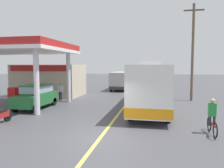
# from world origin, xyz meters

# --- Properties ---
(ground) EXTENTS (120.00, 120.00, 0.00)m
(ground) POSITION_xyz_m (0.00, 20.00, 0.00)
(ground) COLOR #424247
(lane_divider_stripe) EXTENTS (0.16, 50.00, 0.01)m
(lane_divider_stripe) POSITION_xyz_m (0.00, 15.00, 0.00)
(lane_divider_stripe) COLOR #D8CC4C
(lane_divider_stripe) RESTS_ON ground
(coach_bus_main) EXTENTS (2.60, 11.04, 3.69)m
(coach_bus_main) POSITION_xyz_m (2.08, 7.13, 1.72)
(coach_bus_main) COLOR white
(coach_bus_main) RESTS_ON ground
(gas_station_roadside) EXTENTS (9.10, 11.95, 5.10)m
(gas_station_roadside) POSITION_xyz_m (-9.01, 10.40, 2.63)
(gas_station_roadside) COLOR #B21E1E
(gas_station_roadside) RESTS_ON ground
(car_at_pump) EXTENTS (1.70, 4.20, 1.82)m
(car_at_pump) POSITION_xyz_m (-6.58, 5.55, 1.01)
(car_at_pump) COLOR #1E602D
(car_at_pump) RESTS_ON ground
(minibus_opposing_lane) EXTENTS (2.04, 6.13, 2.44)m
(minibus_opposing_lane) POSITION_xyz_m (-2.26, 19.65, 1.47)
(minibus_opposing_lane) COLOR #A5A5AD
(minibus_opposing_lane) RESTS_ON ground
(cyclist_on_shoulder) EXTENTS (0.34, 1.82, 1.72)m
(cyclist_on_shoulder) POSITION_xyz_m (5.10, 1.36, 0.78)
(cyclist_on_shoulder) COLOR black
(cyclist_on_shoulder) RESTS_ON ground
(motorcycle_parked_forecourt) EXTENTS (0.55, 1.80, 0.92)m
(motorcycle_parked_forecourt) POSITION_xyz_m (-6.10, 0.97, 0.44)
(motorcycle_parked_forecourt) COLOR black
(motorcycle_parked_forecourt) RESTS_ON ground
(pedestrian_near_pump) EXTENTS (0.55, 0.22, 1.66)m
(pedestrian_near_pump) POSITION_xyz_m (-6.39, 9.46, 0.93)
(pedestrian_near_pump) COLOR #33333F
(pedestrian_near_pump) RESTS_ON ground
(pedestrian_by_shop) EXTENTS (0.55, 0.22, 1.66)m
(pedestrian_by_shop) POSITION_xyz_m (-8.85, 6.47, 0.93)
(pedestrian_by_shop) COLOR #33333F
(pedestrian_by_shop) RESTS_ON ground
(utility_pole_roadside) EXTENTS (1.80, 0.24, 8.96)m
(utility_pole_roadside) POSITION_xyz_m (5.79, 11.77, 4.66)
(utility_pole_roadside) COLOR brown
(utility_pole_roadside) RESTS_ON ground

